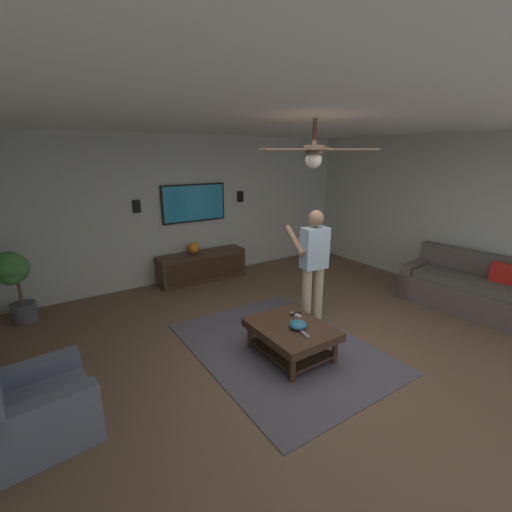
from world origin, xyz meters
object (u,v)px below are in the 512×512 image
(bowl, at_px, (298,325))
(wall_speaker_left, at_px, (240,196))
(coffee_table, at_px, (291,333))
(tv, at_px, (194,203))
(media_console, at_px, (202,266))
(potted_plant_tall, at_px, (14,277))
(couch, at_px, (471,290))
(ceiling_fan, at_px, (313,152))
(remote_white, at_px, (296,315))
(remote_grey, at_px, (305,335))
(remote_black, at_px, (296,314))
(wall_speaker_right, at_px, (137,206))
(person_standing, at_px, (313,260))
(armchair, at_px, (35,410))
(vase_round, at_px, (194,248))

(bowl, bearing_deg, wall_speaker_left, -20.48)
(coffee_table, bearing_deg, tv, -4.27)
(media_console, distance_m, tv, 1.22)
(potted_plant_tall, relative_size, bowl, 5.36)
(couch, height_order, wall_speaker_left, wall_speaker_left)
(tv, xyz_separation_m, ceiling_fan, (-3.57, 0.30, 0.92))
(remote_white, xyz_separation_m, remote_grey, (-0.45, 0.24, 0.00))
(couch, distance_m, remote_black, 3.06)
(couch, xyz_separation_m, ceiling_fan, (0.23, 3.25, 2.07))
(remote_white, bearing_deg, wall_speaker_right, -173.55)
(tv, distance_m, remote_white, 3.27)
(potted_plant_tall, bearing_deg, ceiling_fan, -138.94)
(remote_grey, bearing_deg, person_standing, 145.52)
(coffee_table, distance_m, tv, 3.48)
(couch, relative_size, coffee_table, 1.98)
(armchair, distance_m, wall_speaker_right, 3.78)
(couch, distance_m, tv, 4.94)
(remote_grey, distance_m, vase_round, 3.33)
(wall_speaker_right, distance_m, ceiling_fan, 3.77)
(wall_speaker_left, height_order, ceiling_fan, ceiling_fan)
(remote_black, bearing_deg, person_standing, -142.85)
(remote_black, bearing_deg, bowl, 60.17)
(potted_plant_tall, bearing_deg, remote_white, -131.44)
(ceiling_fan, bearing_deg, armchair, 79.12)
(coffee_table, xyz_separation_m, bowl, (-0.10, -0.02, 0.15))
(armchair, xyz_separation_m, ceiling_fan, (-0.50, -2.58, 2.11))
(armchair, distance_m, remote_black, 2.87)
(media_console, xyz_separation_m, ceiling_fan, (-3.33, 0.30, 2.11))
(remote_white, distance_m, vase_round, 2.89)
(tv, bearing_deg, ceiling_fan, -4.77)
(couch, bearing_deg, tv, -57.82)
(coffee_table, distance_m, vase_round, 3.07)
(coffee_table, xyz_separation_m, ceiling_fan, (-0.30, 0.05, 2.09))
(vase_round, bearing_deg, coffee_table, 178.23)
(couch, relative_size, vase_round, 8.98)
(couch, height_order, potted_plant_tall, potted_plant_tall)
(potted_plant_tall, bearing_deg, media_console, -85.04)
(remote_white, xyz_separation_m, remote_black, (0.02, -0.02, 0.00))
(remote_grey, distance_m, wall_speaker_right, 3.80)
(bowl, height_order, remote_white, bowl)
(ceiling_fan, bearing_deg, vase_round, -2.53)
(armchair, height_order, person_standing, person_standing)
(media_console, xyz_separation_m, remote_black, (-2.83, 0.02, 0.14))
(bowl, bearing_deg, remote_black, -35.65)
(person_standing, distance_m, potted_plant_tall, 4.20)
(person_standing, distance_m, wall_speaker_right, 3.23)
(wall_speaker_left, distance_m, wall_speaker_right, 2.10)
(remote_white, height_order, ceiling_fan, ceiling_fan)
(media_console, xyz_separation_m, remote_grey, (-3.30, 0.27, 0.14))
(media_console, bearing_deg, person_standing, 13.79)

